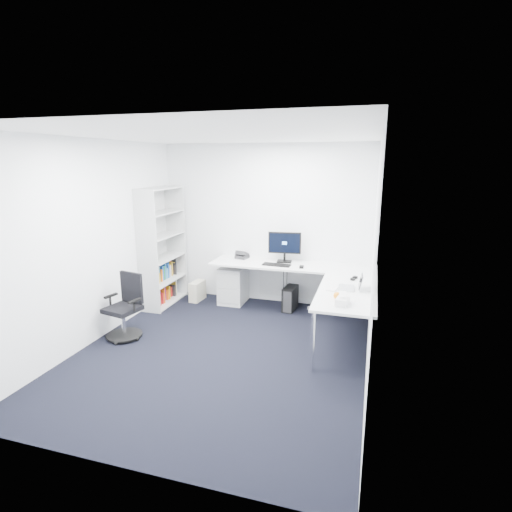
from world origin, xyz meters
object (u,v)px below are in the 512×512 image
(monitor, at_px, (284,247))
(laptop, at_px, (347,281))
(bookshelf, at_px, (162,247))
(task_chair, at_px, (122,307))
(l_desk, at_px, (287,294))

(monitor, xyz_separation_m, laptop, (1.09, -1.15, -0.15))
(bookshelf, distance_m, task_chair, 1.54)
(bookshelf, bearing_deg, monitor, 11.76)
(l_desk, height_order, bookshelf, bookshelf)
(monitor, bearing_deg, l_desk, -78.25)
(monitor, height_order, laptop, monitor)
(bookshelf, height_order, laptop, bookshelf)
(l_desk, distance_m, bookshelf, 2.26)
(l_desk, distance_m, laptop, 1.26)
(monitor, bearing_deg, task_chair, -141.42)
(laptop, bearing_deg, bookshelf, 163.55)
(task_chair, bearing_deg, l_desk, 45.89)
(bookshelf, height_order, monitor, bookshelf)
(task_chair, bearing_deg, bookshelf, 107.86)
(laptop, bearing_deg, l_desk, 140.79)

